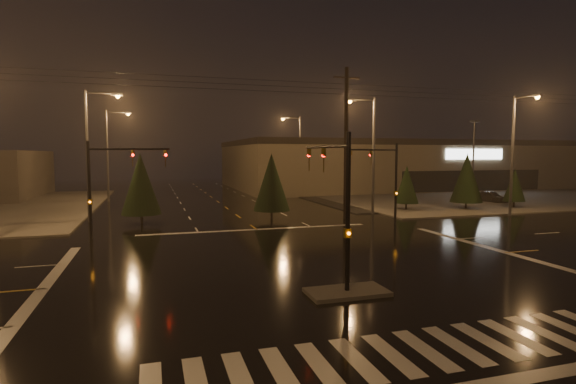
% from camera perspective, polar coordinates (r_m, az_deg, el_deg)
% --- Properties ---
extents(ground, '(140.00, 140.00, 0.00)m').
position_cam_1_polar(ground, '(20.85, 2.89, -9.61)').
color(ground, black).
rests_on(ground, ground).
extents(sidewalk_ne, '(36.00, 36.00, 0.12)m').
position_cam_1_polar(sidewalk_ne, '(61.52, 19.98, -0.25)').
color(sidewalk_ne, '#4D4A45').
rests_on(sidewalk_ne, ground).
extents(median_island, '(3.00, 1.60, 0.15)m').
position_cam_1_polar(median_island, '(17.26, 7.49, -12.48)').
color(median_island, '#4D4A45').
rests_on(median_island, ground).
extents(crosswalk, '(15.00, 2.60, 0.01)m').
position_cam_1_polar(crosswalk, '(13.18, 16.99, -18.59)').
color(crosswalk, beige).
rests_on(crosswalk, ground).
extents(stop_bar_far, '(16.00, 0.50, 0.01)m').
position_cam_1_polar(stop_bar_far, '(31.20, -3.99, -4.76)').
color(stop_bar_far, beige).
rests_on(stop_bar_far, ground).
extents(parking_lot, '(50.00, 24.00, 0.08)m').
position_cam_1_polar(parking_lot, '(63.14, 24.70, -0.30)').
color(parking_lot, black).
rests_on(parking_lot, ground).
extents(retail_building, '(60.20, 28.30, 7.20)m').
position_cam_1_polar(retail_building, '(77.31, 15.92, 3.64)').
color(retail_building, '#6E634E').
rests_on(retail_building, ground).
extents(signal_mast_median, '(0.25, 4.59, 6.00)m').
position_cam_1_polar(signal_mast_median, '(17.40, 6.36, 0.03)').
color(signal_mast_median, black).
rests_on(signal_mast_median, ground).
extents(signal_mast_ne, '(4.84, 1.86, 6.00)m').
position_cam_1_polar(signal_mast_ne, '(33.43, 12.41, 2.31)').
color(signal_mast_ne, black).
rests_on(signal_mast_ne, ground).
extents(signal_mast_nw, '(4.84, 1.86, 6.00)m').
position_cam_1_polar(signal_mast_nw, '(29.28, -22.07, 1.72)').
color(signal_mast_nw, black).
rests_on(signal_mast_nw, ground).
extents(streetlight_1, '(2.77, 0.32, 10.00)m').
position_cam_1_polar(streetlight_1, '(37.25, -23.68, 5.35)').
color(streetlight_1, '#38383A').
rests_on(streetlight_1, ground).
extents(streetlight_2, '(2.77, 0.32, 10.00)m').
position_cam_1_polar(streetlight_2, '(53.18, -21.66, 5.14)').
color(streetlight_2, '#38383A').
rests_on(streetlight_2, ground).
extents(streetlight_3, '(2.77, 0.32, 10.00)m').
position_cam_1_polar(streetlight_3, '(39.37, 10.42, 5.63)').
color(streetlight_3, '#38383A').
rests_on(streetlight_3, ground).
extents(streetlight_4, '(2.77, 0.32, 10.00)m').
position_cam_1_polar(streetlight_4, '(57.88, 1.27, 5.43)').
color(streetlight_4, '#38383A').
rests_on(streetlight_4, ground).
extents(streetlight_6, '(0.32, 2.77, 10.00)m').
position_cam_1_polar(streetlight_6, '(41.76, 26.93, 5.14)').
color(streetlight_6, '#38383A').
rests_on(streetlight_6, ground).
extents(utility_pole_1, '(2.20, 0.32, 12.00)m').
position_cam_1_polar(utility_pole_1, '(36.20, 7.38, 6.27)').
color(utility_pole_1, black).
rests_on(utility_pole_1, ground).
extents(conifer_0, '(2.20, 2.20, 4.13)m').
position_cam_1_polar(conifer_0, '(42.72, 14.83, 0.93)').
color(conifer_0, black).
rests_on(conifer_0, ground).
extents(conifer_1, '(2.93, 2.93, 5.28)m').
position_cam_1_polar(conifer_1, '(45.29, 21.75, 1.69)').
color(conifer_1, black).
rests_on(conifer_1, ground).
extents(conifer_2, '(2.02, 2.02, 3.85)m').
position_cam_1_polar(conifer_2, '(48.06, 26.83, 0.82)').
color(conifer_2, black).
rests_on(conifer_2, ground).
extents(conifer_3, '(2.93, 2.93, 5.28)m').
position_cam_1_polar(conifer_3, '(35.26, -18.19, 0.99)').
color(conifer_3, black).
rests_on(conifer_3, ground).
extents(conifer_4, '(2.93, 2.93, 5.28)m').
position_cam_1_polar(conifer_4, '(35.79, -2.10, 1.28)').
color(conifer_4, black).
rests_on(conifer_4, ground).
extents(car_parked, '(1.94, 3.90, 1.28)m').
position_cam_1_polar(car_parked, '(52.97, 24.37, -0.54)').
color(car_parked, black).
rests_on(car_parked, ground).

